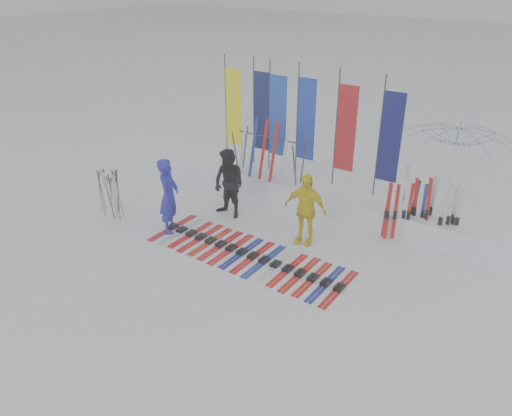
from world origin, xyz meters
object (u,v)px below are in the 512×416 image
Objects in this scene: person_yellow at (305,209)px; person_black at (229,184)px; tent_canopy at (451,172)px; ski_rack at (269,151)px; person_blue at (169,196)px; ski_row at (247,254)px.

person_black is at bearing 171.56° from person_yellow.
tent_canopy reaches higher than ski_rack.
person_black reaches higher than person_yellow.
person_blue is 3.35m from ski_rack.
person_yellow is 0.88× the size of ski_rack.
person_yellow is 4.11m from tent_canopy.
person_black is 2.29m from ski_row.
person_black is 1.78m from ski_rack.
person_black is at bearing -146.47° from tent_canopy.
person_black is 0.92× the size of ski_rack.
person_yellow is at bearing -92.30° from person_blue.
ski_rack reaches higher than ski_row.
tent_canopy is (5.52, 4.68, 0.35)m from person_blue.
person_blue is at bearing -161.47° from person_yellow.
tent_canopy is 0.60× the size of ski_row.
tent_canopy is 1.44× the size of ski_rack.
tent_canopy is at bearing -76.49° from person_blue.
ski_row is at bearing -64.91° from ski_rack.
ski_row is 3.70m from ski_rack.
person_black is 1.04× the size of person_yellow.
person_black reaches higher than ski_rack.
person_blue is at bearing -110.42° from person_black.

